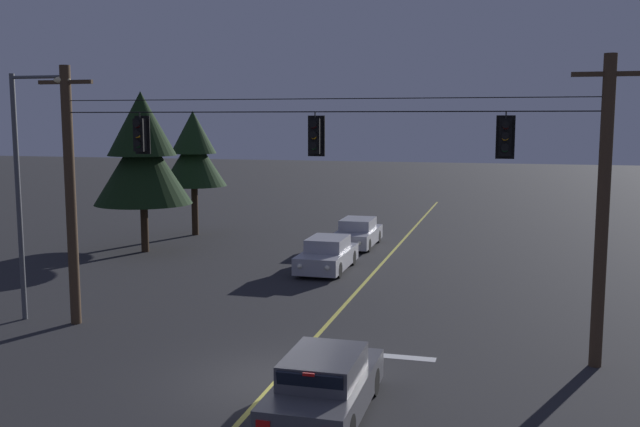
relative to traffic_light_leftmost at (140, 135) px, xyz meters
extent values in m
plane|color=#28282B|center=(5.19, -3.16, -5.86)|extent=(180.00, 180.00, 0.00)
cube|color=#D1C64C|center=(5.19, 6.02, -5.86)|extent=(0.14, 60.00, 0.01)
cube|color=silver|center=(7.09, -0.58, -5.86)|extent=(3.40, 0.36, 0.01)
cylinder|color=#423021|center=(-2.42, 0.02, -1.90)|extent=(0.32, 0.32, 7.92)
cube|color=#423021|center=(-2.42, 0.02, 1.55)|extent=(1.80, 0.12, 0.12)
cylinder|color=slate|center=(-2.42, 0.02, 1.20)|extent=(0.12, 0.12, 0.18)
cylinder|color=#423021|center=(12.80, 0.02, -1.90)|extent=(0.32, 0.32, 7.92)
cube|color=#423021|center=(12.80, 0.02, 1.55)|extent=(1.80, 0.12, 0.12)
cylinder|color=slate|center=(12.80, 0.02, 1.20)|extent=(0.12, 0.12, 0.18)
cylinder|color=black|center=(5.19, 0.02, 0.65)|extent=(15.22, 0.03, 0.03)
cylinder|color=black|center=(5.19, 0.02, 1.00)|extent=(15.22, 0.02, 0.02)
cylinder|color=black|center=(0.00, 0.02, 0.56)|extent=(0.04, 0.04, 0.18)
cube|color=black|center=(0.00, 0.02, -0.01)|extent=(0.32, 0.26, 0.96)
cube|color=black|center=(0.00, 0.16, -0.01)|extent=(0.48, 0.03, 1.12)
sphere|color=#380A0A|center=(0.00, -0.14, 0.28)|extent=(0.17, 0.17, 0.17)
cylinder|color=black|center=(0.00, -0.18, 0.33)|extent=(0.20, 0.10, 0.20)
sphere|color=orange|center=(0.00, -0.14, -0.01)|extent=(0.17, 0.17, 0.17)
cylinder|color=black|center=(0.00, -0.18, 0.04)|extent=(0.20, 0.10, 0.20)
sphere|color=black|center=(0.00, -0.14, -0.29)|extent=(0.17, 0.17, 0.17)
cylinder|color=black|center=(0.00, -0.18, -0.25)|extent=(0.20, 0.10, 0.20)
cylinder|color=black|center=(5.31, 0.02, 0.56)|extent=(0.04, 0.04, 0.18)
cube|color=black|center=(5.31, 0.02, -0.01)|extent=(0.32, 0.26, 0.96)
cube|color=black|center=(5.31, 0.16, -0.01)|extent=(0.48, 0.03, 1.12)
sphere|color=#380A0A|center=(5.31, -0.14, 0.28)|extent=(0.17, 0.17, 0.17)
cylinder|color=black|center=(5.31, -0.18, 0.33)|extent=(0.20, 0.10, 0.20)
sphere|color=orange|center=(5.31, -0.14, -0.01)|extent=(0.17, 0.17, 0.17)
cylinder|color=black|center=(5.31, -0.18, 0.04)|extent=(0.20, 0.10, 0.20)
sphere|color=black|center=(5.31, -0.14, -0.29)|extent=(0.17, 0.17, 0.17)
cylinder|color=black|center=(5.31, -0.18, -0.25)|extent=(0.20, 0.10, 0.20)
cylinder|color=black|center=(10.37, 0.02, 0.56)|extent=(0.04, 0.04, 0.18)
cube|color=black|center=(10.37, 0.02, -0.01)|extent=(0.32, 0.26, 0.96)
cube|color=black|center=(10.37, 0.16, -0.01)|extent=(0.48, 0.03, 1.12)
sphere|color=#380A0A|center=(10.37, -0.14, 0.28)|extent=(0.17, 0.17, 0.17)
cylinder|color=black|center=(10.37, -0.18, 0.33)|extent=(0.20, 0.10, 0.20)
sphere|color=orange|center=(10.37, -0.14, -0.01)|extent=(0.17, 0.17, 0.17)
cylinder|color=black|center=(10.37, -0.18, 0.04)|extent=(0.20, 0.10, 0.20)
sphere|color=black|center=(10.37, -0.14, -0.29)|extent=(0.17, 0.17, 0.17)
cylinder|color=black|center=(10.37, -0.18, -0.25)|extent=(0.20, 0.10, 0.20)
cube|color=#4C4C51|center=(6.83, -4.73, -5.36)|extent=(1.80, 4.30, 0.68)
cube|color=#4C4C51|center=(6.83, -4.85, -4.75)|extent=(1.51, 2.15, 0.54)
cube|color=black|center=(6.83, -3.92, -4.75)|extent=(1.40, 0.21, 0.48)
cube|color=black|center=(6.83, -5.92, -4.75)|extent=(1.37, 0.18, 0.46)
cylinder|color=black|center=(6.03, -3.40, -5.54)|extent=(0.22, 0.64, 0.64)
cylinder|color=black|center=(7.62, -3.40, -5.54)|extent=(0.22, 0.64, 0.64)
cylinder|color=black|center=(6.03, -6.07, -5.54)|extent=(0.22, 0.64, 0.64)
cube|color=red|center=(6.18, -6.90, -5.26)|extent=(0.28, 0.03, 0.18)
cube|color=red|center=(6.83, -6.02, -4.52)|extent=(0.24, 0.04, 0.06)
cube|color=#A5A5AD|center=(3.19, 9.71, -5.36)|extent=(1.80, 4.30, 0.68)
cube|color=#A5A5AD|center=(3.19, 9.83, -4.75)|extent=(1.51, 2.15, 0.54)
cube|color=black|center=(3.19, 8.89, -4.75)|extent=(1.40, 0.21, 0.48)
cube|color=black|center=(3.19, 10.89, -4.75)|extent=(1.37, 0.18, 0.46)
cylinder|color=black|center=(3.98, 8.37, -5.54)|extent=(0.22, 0.64, 0.64)
cylinder|color=black|center=(2.40, 8.37, -5.54)|extent=(0.22, 0.64, 0.64)
cylinder|color=black|center=(3.98, 11.04, -5.54)|extent=(0.22, 0.64, 0.64)
cylinder|color=black|center=(2.40, 11.04, -5.54)|extent=(0.22, 0.64, 0.64)
sphere|color=white|center=(3.75, 7.54, -5.30)|extent=(0.20, 0.20, 0.20)
sphere|color=white|center=(2.63, 7.54, -5.30)|extent=(0.20, 0.20, 0.20)
cube|color=#A5A5AD|center=(3.25, 15.61, -5.36)|extent=(1.80, 4.30, 0.68)
cube|color=#A5A5AD|center=(3.25, 15.73, -4.75)|extent=(1.51, 2.15, 0.54)
cube|color=black|center=(3.25, 14.79, -4.75)|extent=(1.40, 0.21, 0.48)
cube|color=black|center=(3.25, 16.79, -4.75)|extent=(1.37, 0.18, 0.46)
cylinder|color=black|center=(4.04, 14.27, -5.54)|extent=(0.22, 0.64, 0.64)
cylinder|color=black|center=(2.45, 14.27, -5.54)|extent=(0.22, 0.64, 0.64)
cylinder|color=black|center=(4.04, 16.94, -5.54)|extent=(0.22, 0.64, 0.64)
cylinder|color=black|center=(2.45, 16.94, -5.54)|extent=(0.22, 0.64, 0.64)
sphere|color=white|center=(3.80, 13.44, -5.30)|extent=(0.20, 0.20, 0.20)
sphere|color=white|center=(2.69, 13.44, -5.30)|extent=(0.20, 0.20, 0.20)
cylinder|color=#4C4F54|center=(-4.27, 0.01, -2.01)|extent=(0.16, 0.16, 7.70)
cylinder|color=#4C4F54|center=(-3.37, 0.01, 1.72)|extent=(1.80, 0.10, 0.10)
ellipsoid|color=beige|center=(-2.52, 0.01, 1.62)|extent=(0.56, 0.30, 0.22)
cylinder|color=#332316|center=(-6.30, 11.58, -4.53)|extent=(0.36, 0.36, 2.66)
cone|color=black|center=(-6.30, 11.58, -1.71)|extent=(4.60, 4.60, 3.68)
cone|color=black|center=(-6.30, 11.58, 0.25)|extent=(3.22, 3.22, 2.99)
cylinder|color=#332316|center=(-6.12, 16.87, -4.38)|extent=(0.36, 0.36, 2.97)
cone|color=black|center=(-6.12, 16.87, -1.75)|extent=(3.53, 3.53, 2.82)
cone|color=black|center=(-6.12, 16.87, -0.25)|extent=(2.47, 2.47, 2.29)
camera|label=1|loc=(10.52, -19.06, 0.46)|focal=40.33mm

